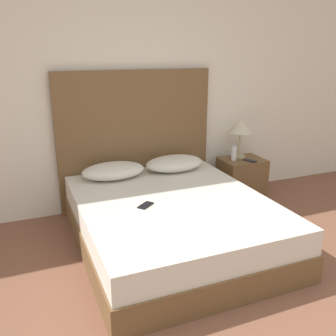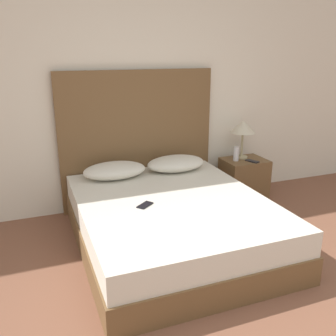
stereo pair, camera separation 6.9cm
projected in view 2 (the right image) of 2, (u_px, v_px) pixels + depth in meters
wall_back at (146, 80)px, 3.91m from camera, size 10.00×0.06×2.70m
bed at (172, 222)px, 3.27m from camera, size 1.58×1.93×0.44m
headboard at (138, 140)px, 3.99m from camera, size 1.66×0.05×1.46m
pillow_left at (115, 170)px, 3.71m from camera, size 0.62×0.39×0.16m
pillow_right at (176, 163)px, 3.93m from camera, size 0.62×0.39×0.16m
phone_on_bed at (145, 205)px, 3.07m from camera, size 0.16×0.15×0.01m
nightstand at (244, 179)px, 4.31m from camera, size 0.48×0.38×0.46m
table_lamp at (243, 128)px, 4.20m from camera, size 0.29×0.29×0.44m
phone_on_nightstand at (252, 161)px, 4.16m from camera, size 0.12×0.17×0.01m
toiletry_bottle at (236, 154)px, 4.17m from camera, size 0.06×0.06×0.16m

